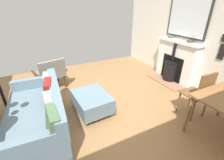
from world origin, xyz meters
The scene contains 10 objects.
ground_plane centered at (0.00, 0.00, 0.00)m, with size 5.44×5.32×0.01m, color olive.
wall_left centered at (-2.72, 0.00, 1.43)m, with size 0.12×5.32×2.87m, color silver.
fireplace centered at (-2.49, -0.30, 0.49)m, with size 0.64×1.23×1.10m.
mirror_over_mantel centered at (-2.63, -0.30, 1.65)m, with size 0.04×1.12×0.98m.
mantel_bowl_near centered at (-2.54, -0.64, 1.12)m, with size 0.14×0.14×0.04m.
mantel_bowl_far centered at (-2.54, -0.02, 1.13)m, with size 0.16×0.16×0.05m.
sofa centered at (0.93, 0.14, 0.34)m, with size 0.95×1.79×0.79m.
ottoman centered at (0.01, 0.03, 0.23)m, with size 0.65×0.83×0.38m.
armchair_accent centered at (0.57, -1.27, 0.44)m, with size 0.80×0.72×0.78m.
dining_chair_near_fireplace centered at (-1.63, 1.06, 0.54)m, with size 0.42×0.42×0.92m.
Camera 1 is at (0.78, 2.41, 1.91)m, focal length 24.49 mm.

